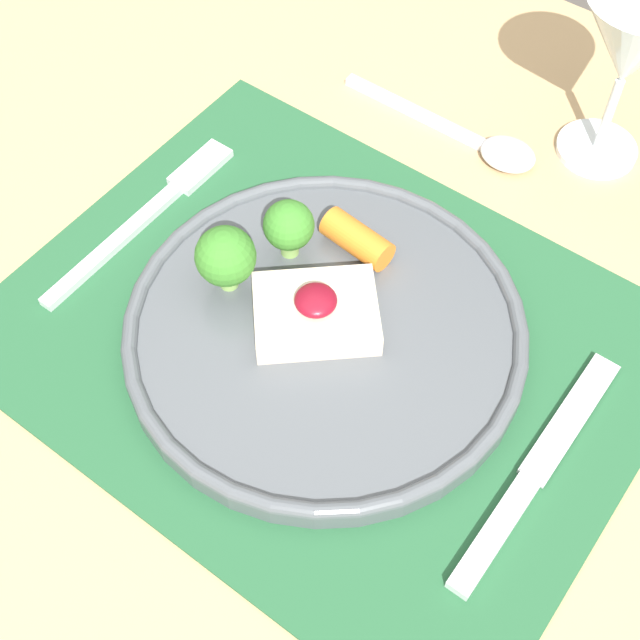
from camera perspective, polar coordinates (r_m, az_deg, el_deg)
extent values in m
plane|color=#4C4742|center=(1.34, 0.17, -18.63)|extent=(8.00, 8.00, 0.00)
cube|color=tan|center=(0.68, 0.32, -2.04)|extent=(1.10, 0.95, 0.03)
cylinder|color=tan|center=(1.36, -6.16, 11.67)|extent=(0.06, 0.06, 0.70)
cube|color=#235633|center=(0.66, 0.33, -1.28)|extent=(0.47, 0.37, 0.00)
cylinder|color=#4C5156|center=(0.66, 0.00, -0.59)|extent=(0.30, 0.30, 0.02)
torus|color=#4C5156|center=(0.65, 0.00, -0.20)|extent=(0.30, 0.30, 0.01)
cube|color=beige|center=(0.64, -0.47, 0.21)|extent=(0.11, 0.11, 0.02)
ellipsoid|color=maroon|center=(0.63, -0.48, 1.04)|extent=(0.03, 0.03, 0.01)
cylinder|color=#84B256|center=(0.68, -1.96, 4.85)|extent=(0.01, 0.01, 0.02)
sphere|color=#387A28|center=(0.67, -2.01, 6.08)|extent=(0.04, 0.04, 0.04)
cylinder|color=#84B256|center=(0.67, -5.89, 2.76)|extent=(0.01, 0.01, 0.02)
sphere|color=#387A28|center=(0.65, -6.07, 4.08)|extent=(0.05, 0.05, 0.05)
cylinder|color=orange|center=(0.68, 2.39, 5.20)|extent=(0.06, 0.03, 0.02)
cube|color=silver|center=(0.73, -13.04, 4.77)|extent=(0.01, 0.15, 0.01)
cube|color=silver|center=(0.77, -7.66, 9.68)|extent=(0.02, 0.06, 0.01)
cube|color=silver|center=(0.60, 11.10, -13.28)|extent=(0.02, 0.09, 0.01)
cube|color=silver|center=(0.65, 15.74, -6.05)|extent=(0.02, 0.12, 0.00)
cube|color=silver|center=(0.83, 6.13, 13.09)|extent=(0.15, 0.01, 0.01)
ellipsoid|color=silver|center=(0.79, 11.93, 10.34)|extent=(0.05, 0.04, 0.01)
cylinder|color=white|center=(0.82, 17.27, 10.42)|extent=(0.07, 0.07, 0.01)
cylinder|color=white|center=(0.80, 17.97, 12.38)|extent=(0.01, 0.01, 0.07)
cone|color=white|center=(0.75, 19.49, 16.48)|extent=(0.09, 0.09, 0.08)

